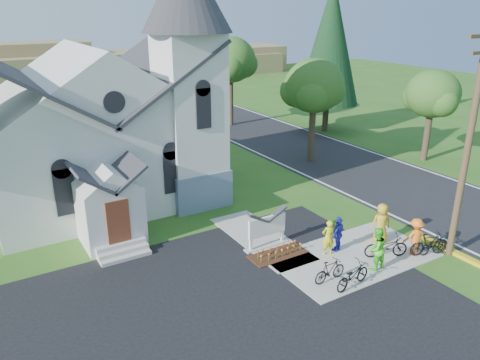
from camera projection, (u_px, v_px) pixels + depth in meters
ground at (334, 272)px, 19.18m from camera, size 120.00×120.00×0.00m
road at (301, 147)px, 36.05m from camera, size 8.00×90.00×0.02m
sidewalk at (353, 256)px, 20.30m from camera, size 7.00×4.00×0.05m
church at (103, 106)px, 24.69m from camera, size 12.35×12.00×13.00m
church_sign at (267, 226)px, 20.80m from camera, size 2.20×0.40×1.70m
flower_bed at (278, 255)px, 20.43m from camera, size 2.60×1.10×0.07m
utility_pole at (471, 135)px, 18.68m from camera, size 3.45×0.28×10.00m
tree_road_near at (314, 86)px, 31.09m from camera, size 4.00×4.00×7.05m
tree_road_mid at (230, 60)px, 40.75m from camera, size 4.40×4.40×7.80m
tree_road_far at (433, 94)px, 31.48m from camera, size 3.60×3.60×6.30m
conifer at (330, 43)px, 38.29m from camera, size 5.20×5.20×12.40m
distant_hills at (80, 67)px, 65.20m from camera, size 61.00×10.00×5.60m
cyclist_0 at (328, 237)px, 20.20m from camera, size 0.66×0.52×1.60m
bike_0 at (353, 275)px, 17.93m from camera, size 1.92×0.92×0.97m
cyclist_1 at (376, 249)px, 19.00m from camera, size 0.91×0.71×1.85m
bike_1 at (330, 271)px, 18.29m from camera, size 1.55×0.48×0.93m
cyclist_2 at (338, 234)px, 20.49m from camera, size 1.03×0.73×1.63m
bike_2 at (386, 246)px, 20.07m from camera, size 2.01×1.40×1.00m
cyclist_3 at (415, 237)px, 20.15m from camera, size 1.25×1.00×1.69m
bike_3 at (429, 244)px, 20.20m from camera, size 1.79×1.07×1.04m
cyclist_4 at (381, 223)px, 21.21m from camera, size 1.08×0.90×1.88m
bike_4 at (434, 244)px, 20.42m from camera, size 1.63×0.67×0.84m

